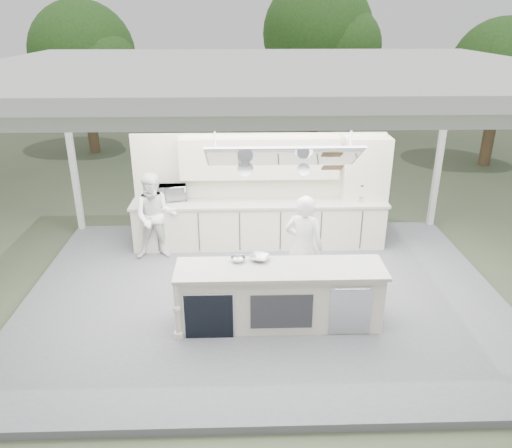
{
  "coord_description": "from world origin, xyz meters",
  "views": [
    {
      "loc": [
        -0.36,
        -7.38,
        4.51
      ],
      "look_at": [
        -0.12,
        0.4,
        1.22
      ],
      "focal_mm": 35.0,
      "sensor_mm": 36.0,
      "label": 1
    }
  ],
  "objects_px": {
    "head_chef": "(304,247)",
    "back_counter": "(259,223)",
    "sous_chef": "(155,217)",
    "demo_island": "(278,296)"
  },
  "relations": [
    {
      "from": "back_counter",
      "to": "sous_chef",
      "type": "distance_m",
      "value": 2.09
    },
    {
      "from": "demo_island",
      "to": "sous_chef",
      "type": "bearing_deg",
      "value": 133.05
    },
    {
      "from": "back_counter",
      "to": "head_chef",
      "type": "height_order",
      "value": "head_chef"
    },
    {
      "from": "head_chef",
      "to": "demo_island",
      "type": "bearing_deg",
      "value": 83.21
    },
    {
      "from": "demo_island",
      "to": "back_counter",
      "type": "height_order",
      "value": "same"
    },
    {
      "from": "demo_island",
      "to": "back_counter",
      "type": "xyz_separation_m",
      "value": [
        -0.18,
        2.81,
        0.0
      ]
    },
    {
      "from": "head_chef",
      "to": "sous_chef",
      "type": "relative_size",
      "value": 1.04
    },
    {
      "from": "head_chef",
      "to": "back_counter",
      "type": "bearing_deg",
      "value": -49.55
    },
    {
      "from": "demo_island",
      "to": "back_counter",
      "type": "relative_size",
      "value": 0.61
    },
    {
      "from": "head_chef",
      "to": "sous_chef",
      "type": "distance_m",
      "value": 3.03
    }
  ]
}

